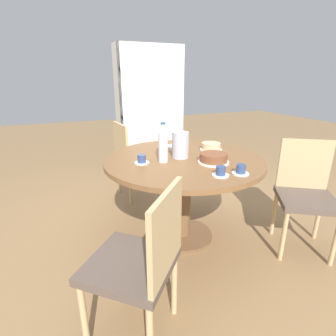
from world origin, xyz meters
TOP-DOWN VIEW (x-y plane):
  - ground_plane at (0.00, 0.00)m, footprint 14.00×14.00m
  - dining_table at (0.00, 0.00)m, footprint 1.28×1.28m
  - chair_a at (0.85, -0.48)m, footprint 0.58×0.58m
  - chair_b at (-0.16, 0.96)m, footprint 0.46×0.46m
  - chair_c at (-0.61, -0.76)m, footprint 0.59×0.59m
  - bookshelf at (0.29, 1.64)m, footprint 0.89×0.28m
  - coffee_pot at (-0.02, 0.02)m, footprint 0.14×0.14m
  - water_bottle at (-0.19, -0.03)m, footprint 0.07×0.07m
  - cake_main at (0.15, -0.20)m, footprint 0.24×0.24m
  - cake_second at (0.32, 0.12)m, footprint 0.20×0.20m
  - cup_a at (0.19, -0.48)m, footprint 0.11×0.11m
  - cup_b at (-0.35, 0.00)m, footprint 0.11×0.11m
  - cup_c at (0.05, -0.46)m, footprint 0.11×0.11m
  - plate_stack at (0.07, 0.27)m, footprint 0.19×0.19m

SIDE VIEW (x-z plane):
  - ground_plane at x=0.00m, z-range 0.00..0.00m
  - chair_a at x=0.85m, z-range 0.04..0.92m
  - chair_b at x=-0.16m, z-range 0.04..0.92m
  - chair_c at x=-0.61m, z-range 0.04..0.92m
  - dining_table at x=0.00m, z-range 0.22..0.95m
  - plate_stack at x=0.07m, z-range 0.73..0.76m
  - cup_a at x=0.19m, z-range 0.72..0.79m
  - cup_b at x=-0.35m, z-range 0.72..0.79m
  - cup_c at x=0.05m, z-range 0.72..0.79m
  - cake_second at x=0.32m, z-range 0.73..0.80m
  - cake_main at x=0.15m, z-range 0.73..0.80m
  - coffee_pot at x=-0.02m, z-range 0.72..0.97m
  - bookshelf at x=0.29m, z-range -0.02..1.72m
  - water_bottle at x=-0.19m, z-range 0.70..1.01m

